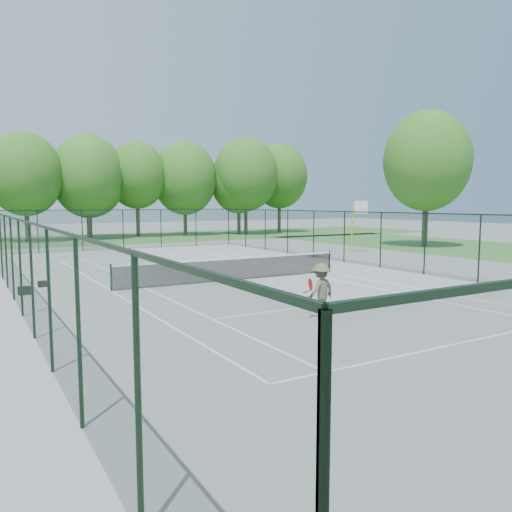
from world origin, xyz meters
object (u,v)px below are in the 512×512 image
object	(u,v)px
sports_bag_a	(24,291)
tennis_player	(321,290)
tennis_net	(234,268)
basketball_goal	(357,216)

from	to	relation	value
sports_bag_a	tennis_player	bearing A→B (deg)	-64.90
tennis_player	sports_bag_a	bearing A→B (deg)	131.18
tennis_net	basketball_goal	bearing A→B (deg)	27.66
basketball_goal	sports_bag_a	world-z (taller)	basketball_goal
tennis_net	tennis_player	size ratio (longest dim) A/B	5.32
tennis_net	sports_bag_a	distance (m)	8.63
sports_bag_a	basketball_goal	bearing A→B (deg)	-0.37
basketball_goal	tennis_net	bearing A→B (deg)	-152.34
tennis_net	tennis_player	distance (m)	7.79
tennis_net	basketball_goal	world-z (taller)	basketball_goal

